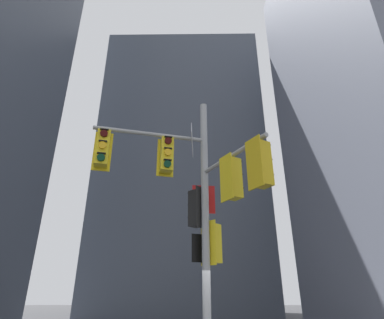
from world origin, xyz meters
name	(u,v)px	position (x,y,z in m)	size (l,w,h in m)	color
building_mid_block	(183,179)	(-1.69, 26.41, 14.47)	(16.44, 16.44, 28.94)	#4C5460
signal_pole_assembly	(195,194)	(-0.26, -0.45, 4.35)	(4.48, 3.20, 7.37)	#9EA0A3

